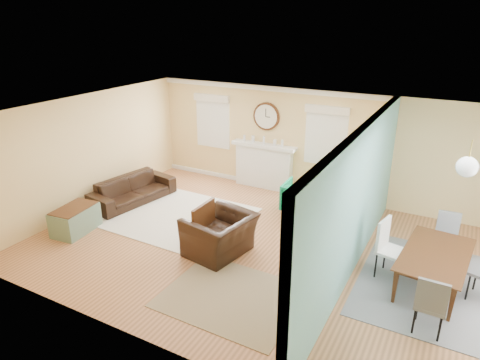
% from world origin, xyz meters
% --- Properties ---
extents(floor, '(9.00, 9.00, 0.00)m').
position_xyz_m(floor, '(0.00, 0.00, 0.00)').
color(floor, brown).
rests_on(floor, ground).
extents(wall_back, '(9.00, 0.02, 2.60)m').
position_xyz_m(wall_back, '(0.00, 3.00, 1.30)').
color(wall_back, '#E8C079').
rests_on(wall_back, ground).
extents(wall_front, '(9.00, 0.02, 2.60)m').
position_xyz_m(wall_front, '(0.00, -3.00, 1.30)').
color(wall_front, '#E8C079').
rests_on(wall_front, ground).
extents(wall_left, '(0.02, 6.00, 2.60)m').
position_xyz_m(wall_left, '(-4.50, 0.00, 1.30)').
color(wall_left, '#E8C079').
rests_on(wall_left, ground).
extents(ceiling, '(9.00, 6.00, 0.02)m').
position_xyz_m(ceiling, '(0.00, 0.00, 2.60)').
color(ceiling, white).
rests_on(ceiling, wall_back).
extents(partition, '(0.17, 6.00, 2.60)m').
position_xyz_m(partition, '(1.51, 0.28, 1.36)').
color(partition, '#E8C079').
rests_on(partition, ground).
extents(fireplace, '(1.70, 0.30, 1.17)m').
position_xyz_m(fireplace, '(-1.50, 2.88, 0.60)').
color(fireplace, white).
rests_on(fireplace, ground).
extents(wall_clock, '(0.70, 0.07, 0.70)m').
position_xyz_m(wall_clock, '(-1.50, 2.97, 1.85)').
color(wall_clock, '#4F2815').
rests_on(wall_clock, wall_back).
extents(window_left, '(1.05, 0.13, 1.42)m').
position_xyz_m(window_left, '(-3.05, 2.95, 1.66)').
color(window_left, white).
rests_on(window_left, wall_back).
extents(window_right, '(1.05, 0.13, 1.42)m').
position_xyz_m(window_right, '(0.05, 2.95, 1.66)').
color(window_right, white).
rests_on(window_right, wall_back).
extents(pendant, '(0.30, 0.30, 0.55)m').
position_xyz_m(pendant, '(3.00, 0.00, 2.20)').
color(pendant, gold).
rests_on(pendant, ceiling).
extents(rug_cream, '(2.99, 2.60, 0.02)m').
position_xyz_m(rug_cream, '(-2.42, 0.38, 0.01)').
color(rug_cream, white).
rests_on(rug_cream, floor).
extents(rug_jute, '(2.13, 1.75, 0.01)m').
position_xyz_m(rug_jute, '(0.07, -1.58, 0.01)').
color(rug_jute, gray).
rests_on(rug_jute, floor).
extents(rug_grey, '(2.29, 2.86, 0.01)m').
position_xyz_m(rug_grey, '(2.85, 0.24, 0.01)').
color(rug_grey, slate).
rests_on(rug_grey, floor).
extents(sofa, '(1.16, 2.19, 0.61)m').
position_xyz_m(sofa, '(-3.84, 0.55, 0.30)').
color(sofa, black).
rests_on(sofa, floor).
extents(eames_chair, '(1.22, 1.34, 0.77)m').
position_xyz_m(eames_chair, '(-0.79, -0.51, 0.38)').
color(eames_chair, black).
rests_on(eames_chair, floor).
extents(green_chair, '(0.76, 0.78, 0.68)m').
position_xyz_m(green_chair, '(-0.15, 1.98, 0.34)').
color(green_chair, '#01634B').
rests_on(green_chair, floor).
extents(trunk, '(0.67, 0.99, 0.54)m').
position_xyz_m(trunk, '(-3.85, -1.18, 0.27)').
color(trunk, slate).
rests_on(trunk, floor).
extents(credenza, '(0.54, 1.59, 0.80)m').
position_xyz_m(credenza, '(1.11, 1.73, 0.40)').
color(credenza, brown).
rests_on(credenza, floor).
extents(tv, '(0.16, 1.04, 0.60)m').
position_xyz_m(tv, '(1.09, 1.73, 1.10)').
color(tv, black).
rests_on(tv, credenza).
extents(garden_stool, '(0.34, 0.34, 0.49)m').
position_xyz_m(garden_stool, '(1.14, 0.81, 0.25)').
color(garden_stool, white).
rests_on(garden_stool, floor).
extents(potted_plant, '(0.35, 0.38, 0.37)m').
position_xyz_m(potted_plant, '(1.14, 0.81, 0.68)').
color(potted_plant, '#337F33').
rests_on(potted_plant, garden_stool).
extents(dining_table, '(1.13, 1.83, 0.62)m').
position_xyz_m(dining_table, '(2.85, 0.24, 0.31)').
color(dining_table, '#4F2815').
rests_on(dining_table, floor).
extents(dining_chair_n, '(0.41, 0.41, 0.87)m').
position_xyz_m(dining_chair_n, '(2.92, 1.29, 0.51)').
color(dining_chair_n, slate).
rests_on(dining_chair_n, floor).
extents(dining_chair_s, '(0.42, 0.42, 0.93)m').
position_xyz_m(dining_chair_s, '(2.88, -0.94, 0.54)').
color(dining_chair_s, slate).
rests_on(dining_chair_s, floor).
extents(dining_chair_w, '(0.54, 0.54, 1.04)m').
position_xyz_m(dining_chair_w, '(2.17, 0.19, 0.61)').
color(dining_chair_w, white).
rests_on(dining_chair_w, floor).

